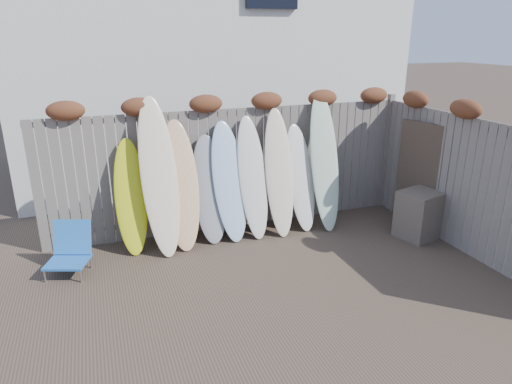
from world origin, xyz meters
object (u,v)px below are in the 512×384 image
object	(u,v)px
wooden_crate	(420,214)
surfboard_0	(131,197)
lattice_panel	(427,178)
beach_chair	(70,250)

from	to	relation	value
wooden_crate	surfboard_0	xyz separation A→B (m)	(-4.37, 1.08, 0.46)
wooden_crate	lattice_panel	distance (m)	0.61
beach_chair	surfboard_0	distance (m)	1.11
beach_chair	surfboard_0	xyz separation A→B (m)	(0.89, 0.41, 0.52)
wooden_crate	surfboard_0	distance (m)	4.53
lattice_panel	surfboard_0	distance (m)	4.70
beach_chair	surfboard_0	world-z (taller)	surfboard_0
beach_chair	lattice_panel	size ratio (longest dim) A/B	0.39
wooden_crate	surfboard_0	world-z (taller)	surfboard_0
wooden_crate	lattice_panel	world-z (taller)	lattice_panel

